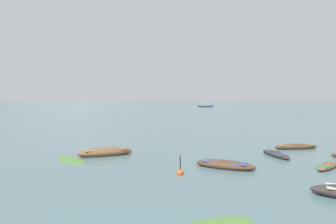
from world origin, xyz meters
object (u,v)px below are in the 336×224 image
at_px(rowboat_2, 225,165).
at_px(rowboat_1, 328,166).
at_px(ferry_0, 205,106).
at_px(rowboat_5, 105,152).
at_px(mooring_buoy, 180,172).
at_px(rowboat_3, 276,154).
at_px(rowboat_0, 296,147).

bearing_deg(rowboat_2, rowboat_1, -2.40).
relative_size(rowboat_1, ferry_0, 0.32).
relative_size(rowboat_5, ferry_0, 0.47).
height_order(rowboat_2, mooring_buoy, mooring_buoy).
distance_m(rowboat_3, rowboat_5, 12.50).
distance_m(rowboat_1, rowboat_5, 14.85).
distance_m(rowboat_1, ferry_0, 145.79).
bearing_deg(rowboat_3, rowboat_0, 44.12).
distance_m(rowboat_3, mooring_buoy, 8.73).
distance_m(rowboat_0, rowboat_3, 4.28).
bearing_deg(rowboat_5, rowboat_3, -4.73).
relative_size(rowboat_3, rowboat_5, 0.78).
bearing_deg(rowboat_5, rowboat_0, 7.15).
bearing_deg(rowboat_3, ferry_0, 81.25).
bearing_deg(rowboat_0, rowboat_1, -102.13).
bearing_deg(mooring_buoy, rowboat_2, 25.28).
distance_m(rowboat_1, rowboat_3, 3.87).
distance_m(rowboat_5, ferry_0, 143.99).
height_order(rowboat_3, rowboat_5, rowboat_5).
bearing_deg(rowboat_2, rowboat_0, 38.98).
bearing_deg(mooring_buoy, ferry_0, 78.68).
xyz_separation_m(rowboat_0, ferry_0, (18.63, 137.93, 0.28)).
relative_size(rowboat_2, rowboat_3, 1.15).
distance_m(rowboat_2, mooring_buoy, 3.14).
xyz_separation_m(rowboat_1, ferry_0, (20.02, 144.40, 0.33)).
distance_m(rowboat_0, rowboat_5, 15.65).
bearing_deg(mooring_buoy, rowboat_1, 6.73).
distance_m(rowboat_1, mooring_buoy, 9.18).
height_order(rowboat_1, rowboat_5, rowboat_5).
relative_size(rowboat_1, rowboat_5, 0.68).
bearing_deg(mooring_buoy, rowboat_0, 35.68).
xyz_separation_m(rowboat_1, rowboat_5, (-14.14, 4.52, 0.12)).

